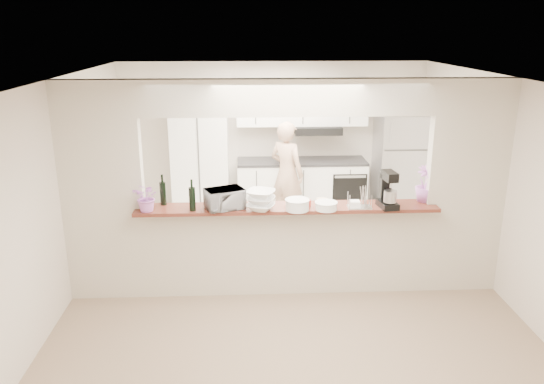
{
  "coord_description": "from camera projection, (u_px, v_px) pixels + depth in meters",
  "views": [
    {
      "loc": [
        -0.44,
        -5.69,
        3.02
      ],
      "look_at": [
        -0.15,
        0.3,
        1.15
      ],
      "focal_mm": 35.0,
      "sensor_mm": 36.0,
      "label": 1
    }
  ],
  "objects": [
    {
      "name": "person",
      "position": [
        287.0,
        174.0,
        8.3
      ],
      "size": [
        0.71,
        0.69,
        1.64
      ],
      "primitive_type": "imported",
      "rotation": [
        0.0,
        0.0,
        2.43
      ],
      "color": "tan",
      "rests_on": "floor"
    },
    {
      "name": "wine_bottle_b",
      "position": [
        163.0,
        193.0,
        5.98
      ],
      "size": [
        0.07,
        0.07,
        0.35
      ],
      "color": "black",
      "rests_on": "bar_counter"
    },
    {
      "name": "flower_right",
      "position": [
        426.0,
        184.0,
        6.08
      ],
      "size": [
        0.3,
        0.3,
        0.42
      ],
      "primitive_type": "imported",
      "rotation": [
        0.0,
        0.0,
        0.38
      ],
      "color": "#CA73D7",
      "rests_on": "bar_counter"
    },
    {
      "name": "plate_stack_a",
      "position": [
        297.0,
        205.0,
        5.82
      ],
      "size": [
        0.27,
        0.27,
        0.12
      ],
      "color": "white",
      "rests_on": "bar_counter"
    },
    {
      "name": "tan_bowl",
      "position": [
        322.0,
        201.0,
        6.03
      ],
      "size": [
        0.13,
        0.13,
        0.06
      ],
      "primitive_type": "cylinder",
      "color": "#C6AB8B",
      "rests_on": "bar_counter"
    },
    {
      "name": "wine_bottle_a",
      "position": [
        192.0,
        199.0,
        5.79
      ],
      "size": [
        0.07,
        0.07,
        0.35
      ],
      "color": "black",
      "rests_on": "bar_counter"
    },
    {
      "name": "tile_overlay",
      "position": [
        278.0,
        241.0,
        7.82
      ],
      "size": [
        5.0,
        2.9,
        0.01
      ],
      "primitive_type": "cube",
      "color": "beige",
      "rests_on": "floor"
    },
    {
      "name": "plate_stack_b",
      "position": [
        326.0,
        206.0,
        5.84
      ],
      "size": [
        0.25,
        0.25,
        0.09
      ],
      "color": "white",
      "rests_on": "bar_counter"
    },
    {
      "name": "stand_mixer",
      "position": [
        388.0,
        191.0,
        5.88
      ],
      "size": [
        0.21,
        0.31,
        0.42
      ],
      "color": "black",
      "rests_on": "bar_counter"
    },
    {
      "name": "serving_bowls",
      "position": [
        261.0,
        200.0,
        5.81
      ],
      "size": [
        0.39,
        0.39,
        0.22
      ],
      "primitive_type": "imported",
      "rotation": [
        0.0,
        0.0,
        -0.37
      ],
      "color": "white",
      "rests_on": "bar_counter"
    },
    {
      "name": "red_bowl",
      "position": [
        305.0,
        202.0,
        5.99
      ],
      "size": [
        0.14,
        0.14,
        0.07
      ],
      "primitive_type": "cylinder",
      "color": "maroon",
      "rests_on": "bar_counter"
    },
    {
      "name": "partition",
      "position": [
        287.0,
        171.0,
        5.9
      ],
      "size": [
        5.0,
        0.15,
        2.5
      ],
      "color": "beige",
      "rests_on": "floor"
    },
    {
      "name": "flower_left",
      "position": [
        147.0,
        197.0,
        5.76
      ],
      "size": [
        0.36,
        0.34,
        0.32
      ],
      "primitive_type": "imported",
      "rotation": [
        0.0,
        0.0,
        -0.38
      ],
      "color": "pink",
      "rests_on": "bar_counter"
    },
    {
      "name": "kitchen_cabinets",
      "position": [
        263.0,
        158.0,
        8.64
      ],
      "size": [
        3.15,
        0.62,
        2.25
      ],
      "color": "white",
      "rests_on": "floor"
    },
    {
      "name": "refrigerator",
      "position": [
        399.0,
        165.0,
        8.71
      ],
      "size": [
        0.75,
        0.7,
        1.7
      ],
      "primitive_type": "cube",
      "color": "#BDBCC1",
      "rests_on": "floor"
    },
    {
      "name": "floor",
      "position": [
        286.0,
        291.0,
        6.34
      ],
      "size": [
        6.0,
        6.0,
        0.0
      ],
      "primitive_type": "plane",
      "color": "gray",
      "rests_on": "ground"
    },
    {
      "name": "utensil_caddy",
      "position": [
        360.0,
        199.0,
        5.88
      ],
      "size": [
        0.27,
        0.16,
        0.25
      ],
      "color": "silver",
      "rests_on": "bar_counter"
    },
    {
      "name": "bar_counter",
      "position": [
        287.0,
        247.0,
        6.17
      ],
      "size": [
        3.4,
        0.38,
        1.09
      ],
      "color": "beige",
      "rests_on": "floor"
    },
    {
      "name": "toaster_oven",
      "position": [
        225.0,
        199.0,
        5.86
      ],
      "size": [
        0.49,
        0.41,
        0.23
      ],
      "primitive_type": "imported",
      "rotation": [
        0.0,
        0.0,
        0.39
      ],
      "color": "#ACACB1",
      "rests_on": "bar_counter"
    }
  ]
}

